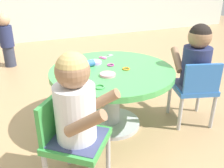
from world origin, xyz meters
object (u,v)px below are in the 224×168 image
object	(u,v)px
rolling_pin	(85,64)
craft_scissors	(105,57)
toddler_standing	(6,39)
craft_table	(112,83)
child_chair_right	(194,88)
seated_child_left	(76,102)
child_chair_left	(71,138)
seated_child_right	(196,58)

from	to	relation	value
rolling_pin	craft_scissors	world-z (taller)	rolling_pin
toddler_standing	rolling_pin	distance (m)	1.75
rolling_pin	craft_table	bearing A→B (deg)	-33.54
child_chair_right	toddler_standing	world-z (taller)	toddler_standing
child_chair_right	rolling_pin	distance (m)	0.85
child_chair_right	craft_scissors	size ratio (longest dim) A/B	3.77
seated_child_left	rolling_pin	distance (m)	0.65
craft_table	craft_scissors	size ratio (longest dim) A/B	6.40
child_chair_right	rolling_pin	world-z (taller)	child_chair_right
child_chair_left	rolling_pin	bearing A→B (deg)	65.10
seated_child_left	rolling_pin	bearing A→B (deg)	68.52
rolling_pin	toddler_standing	bearing A→B (deg)	107.26
craft_table	child_chair_left	size ratio (longest dim) A/B	1.70
seated_child_left	toddler_standing	bearing A→B (deg)	97.07
rolling_pin	craft_scissors	size ratio (longest dim) A/B	1.62
child_chair_left	toddler_standing	distance (m)	2.26
child_chair_left	seated_child_right	world-z (taller)	seated_child_right
child_chair_left	child_chair_right	world-z (taller)	same
rolling_pin	seated_child_right	bearing A→B (deg)	-20.16
seated_child_right	toddler_standing	distance (m)	2.35
seated_child_left	craft_table	bearing A→B (deg)	50.61
seated_child_left	seated_child_right	size ratio (longest dim) A/B	1.00
rolling_pin	craft_scissors	distance (m)	0.27
craft_table	toddler_standing	xyz separation A→B (m)	(-0.68, 1.78, -0.01)
child_chair_left	craft_scissors	world-z (taller)	child_chair_left
child_chair_right	seated_child_left	bearing A→B (deg)	-164.51
child_chair_left	craft_scissors	xyz separation A→B (m)	(0.48, 0.74, 0.17)
craft_table	seated_child_left	bearing A→B (deg)	-129.39
seated_child_left	rolling_pin	size ratio (longest dim) A/B	2.22
seated_child_right	craft_scissors	bearing A→B (deg)	141.32
craft_table	child_chair_left	distance (m)	0.64
craft_table	child_chair_right	size ratio (longest dim) A/B	1.70
child_chair_right	child_chair_left	bearing A→B (deg)	-166.28
child_chair_left	seated_child_right	distance (m)	1.11
craft_table	child_chair_right	world-z (taller)	child_chair_right
child_chair_left	craft_scissors	distance (m)	0.90
child_chair_right	toddler_standing	size ratio (longest dim) A/B	0.80
seated_child_left	craft_scissors	bearing A→B (deg)	59.27
child_chair_left	seated_child_left	bearing A→B (deg)	-39.86
toddler_standing	rolling_pin	world-z (taller)	toddler_standing
craft_scissors	craft_table	bearing A→B (deg)	-100.59
rolling_pin	craft_scissors	bearing A→B (deg)	36.78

